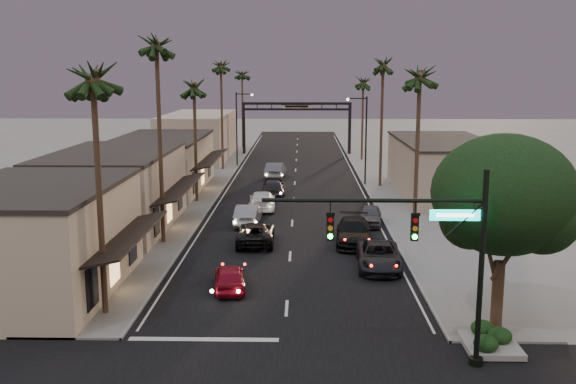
{
  "coord_description": "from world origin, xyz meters",
  "views": [
    {
      "loc": [
        0.7,
        -19.73,
        11.35
      ],
      "look_at": [
        -0.31,
        27.62,
        2.5
      ],
      "focal_mm": 40.0,
      "sensor_mm": 36.0,
      "label": 1
    }
  ],
  "objects_px": {
    "streetlight_left": "(239,123)",
    "palm_lc": "(194,83)",
    "palm_ra": "(420,71)",
    "palm_rc": "(363,79)",
    "corner_tree": "(506,199)",
    "palm_rb": "(383,61)",
    "palm_la": "(92,70)",
    "arch": "(297,115)",
    "curbside_near": "(379,256)",
    "palm_lb": "(156,40)",
    "palm_ld": "(221,63)",
    "oncoming_pickup": "(256,233)",
    "traffic_signal": "(432,240)",
    "oncoming_silver": "(248,214)",
    "streetlight_right": "(363,133)",
    "curbside_black": "(354,232)",
    "oncoming_red": "(230,277)",
    "palm_far": "(242,72)"
  },
  "relations": [
    {
      "from": "arch",
      "to": "oncoming_silver",
      "type": "xyz_separation_m",
      "value": [
        -3.34,
        -42.51,
        -4.74
      ]
    },
    {
      "from": "traffic_signal",
      "to": "palm_la",
      "type": "xyz_separation_m",
      "value": [
        -14.29,
        5.0,
        6.36
      ]
    },
    {
      "from": "streetlight_right",
      "to": "palm_lc",
      "type": "bearing_deg",
      "value": -149.89
    },
    {
      "from": "oncoming_red",
      "to": "oncoming_pickup",
      "type": "bearing_deg",
      "value": -101.73
    },
    {
      "from": "palm_ld",
      "to": "oncoming_pickup",
      "type": "relative_size",
      "value": 2.71
    },
    {
      "from": "corner_tree",
      "to": "palm_ra",
      "type": "height_order",
      "value": "palm_ra"
    },
    {
      "from": "palm_rb",
      "to": "oncoming_pickup",
      "type": "distance_m",
      "value": 27.22
    },
    {
      "from": "palm_rb",
      "to": "oncoming_pickup",
      "type": "height_order",
      "value": "palm_rb"
    },
    {
      "from": "palm_ra",
      "to": "palm_lc",
      "type": "bearing_deg",
      "value": 145.1
    },
    {
      "from": "palm_rb",
      "to": "curbside_near",
      "type": "height_order",
      "value": "palm_rb"
    },
    {
      "from": "streetlight_right",
      "to": "palm_ld",
      "type": "bearing_deg",
      "value": 147.21
    },
    {
      "from": "corner_tree",
      "to": "arch",
      "type": "relative_size",
      "value": 0.58
    },
    {
      "from": "palm_lc",
      "to": "palm_ra",
      "type": "xyz_separation_m",
      "value": [
        17.2,
        -12.0,
        0.97
      ]
    },
    {
      "from": "palm_la",
      "to": "curbside_near",
      "type": "xyz_separation_m",
      "value": [
        13.87,
        7.64,
        -10.69
      ]
    },
    {
      "from": "palm_far",
      "to": "curbside_near",
      "type": "bearing_deg",
      "value": -77.53
    },
    {
      "from": "palm_lb",
      "to": "oncoming_pickup",
      "type": "xyz_separation_m",
      "value": [
        6.24,
        -0.01,
        -12.66
      ]
    },
    {
      "from": "palm_la",
      "to": "palm_lb",
      "type": "bearing_deg",
      "value": 90.0
    },
    {
      "from": "palm_ra",
      "to": "palm_rc",
      "type": "height_order",
      "value": "palm_ra"
    },
    {
      "from": "palm_ra",
      "to": "oncoming_silver",
      "type": "relative_size",
      "value": 2.76
    },
    {
      "from": "arch",
      "to": "oncoming_red",
      "type": "bearing_deg",
      "value": -93.09
    },
    {
      "from": "palm_ld",
      "to": "palm_far",
      "type": "bearing_deg",
      "value": 89.25
    },
    {
      "from": "palm_ld",
      "to": "oncoming_red",
      "type": "xyz_separation_m",
      "value": [
        5.51,
        -42.29,
        -11.73
      ]
    },
    {
      "from": "palm_rc",
      "to": "curbside_black",
      "type": "bearing_deg",
      "value": -95.97
    },
    {
      "from": "traffic_signal",
      "to": "arch",
      "type": "height_order",
      "value": "traffic_signal"
    },
    {
      "from": "oncoming_pickup",
      "to": "streetlight_right",
      "type": "bearing_deg",
      "value": -113.06
    },
    {
      "from": "traffic_signal",
      "to": "palm_rb",
      "type": "height_order",
      "value": "palm_rb"
    },
    {
      "from": "oncoming_red",
      "to": "oncoming_silver",
      "type": "bearing_deg",
      "value": -96.24
    },
    {
      "from": "palm_lc",
      "to": "palm_ld",
      "type": "relative_size",
      "value": 0.86
    },
    {
      "from": "oncoming_silver",
      "to": "curbside_black",
      "type": "relative_size",
      "value": 0.84
    },
    {
      "from": "palm_ra",
      "to": "oncoming_pickup",
      "type": "distance_m",
      "value": 15.45
    },
    {
      "from": "traffic_signal",
      "to": "oncoming_silver",
      "type": "xyz_separation_m",
      "value": [
        -9.02,
        23.49,
        -4.29
      ]
    },
    {
      "from": "palm_rb",
      "to": "palm_la",
      "type": "bearing_deg",
      "value": -116.17
    },
    {
      "from": "streetlight_left",
      "to": "palm_lc",
      "type": "relative_size",
      "value": 0.74
    },
    {
      "from": "streetlight_left",
      "to": "oncoming_red",
      "type": "distance_m",
      "value": 45.68
    },
    {
      "from": "corner_tree",
      "to": "oncoming_pickup",
      "type": "relative_size",
      "value": 1.68
    },
    {
      "from": "palm_la",
      "to": "palm_ld",
      "type": "xyz_separation_m",
      "value": [
        -0.0,
        46.0,
        0.97
      ]
    },
    {
      "from": "arch",
      "to": "palm_lc",
      "type": "height_order",
      "value": "palm_lc"
    },
    {
      "from": "streetlight_left",
      "to": "palm_lc",
      "type": "xyz_separation_m",
      "value": [
        -1.68,
        -22.0,
        5.14
      ]
    },
    {
      "from": "palm_ra",
      "to": "oncoming_pickup",
      "type": "bearing_deg",
      "value": -169.6
    },
    {
      "from": "curbside_near",
      "to": "curbside_black",
      "type": "height_order",
      "value": "curbside_black"
    },
    {
      "from": "palm_ra",
      "to": "palm_rb",
      "type": "distance_m",
      "value": 20.02
    },
    {
      "from": "palm_la",
      "to": "oncoming_red",
      "type": "distance_m",
      "value": 12.65
    },
    {
      "from": "streetlight_left",
      "to": "palm_ra",
      "type": "distance_m",
      "value": 37.87
    },
    {
      "from": "arch",
      "to": "curbside_near",
      "type": "height_order",
      "value": "arch"
    },
    {
      "from": "traffic_signal",
      "to": "corner_tree",
      "type": "bearing_deg",
      "value": 42.31
    },
    {
      "from": "traffic_signal",
      "to": "streetlight_right",
      "type": "bearing_deg",
      "value": 88.28
    },
    {
      "from": "palm_far",
      "to": "palm_ld",
      "type": "bearing_deg",
      "value": -90.75
    },
    {
      "from": "palm_lb",
      "to": "palm_ld",
      "type": "distance_m",
      "value": 33.01
    },
    {
      "from": "palm_lb",
      "to": "palm_lc",
      "type": "distance_m",
      "value": 14.3
    },
    {
      "from": "arch",
      "to": "streetlight_right",
      "type": "bearing_deg",
      "value": -74.53
    }
  ]
}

